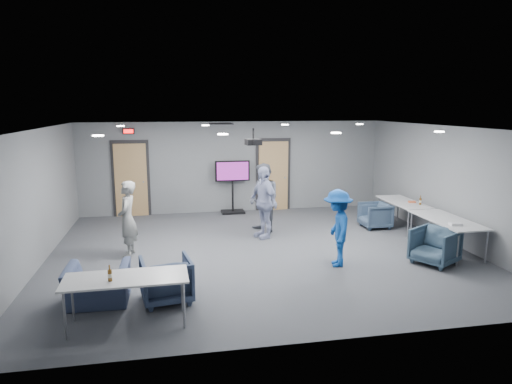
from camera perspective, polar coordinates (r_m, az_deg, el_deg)
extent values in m
plane|color=#383A3F|center=(10.14, 0.50, -7.40)|extent=(9.00, 9.00, 0.00)
plane|color=white|center=(9.65, 0.52, 8.03)|extent=(9.00, 9.00, 0.00)
cube|color=slate|center=(13.70, -2.78, 3.14)|extent=(9.00, 0.02, 2.70)
cube|color=slate|center=(6.04, 8.02, -6.74)|extent=(9.00, 0.02, 2.70)
cube|color=slate|center=(9.97, -25.77, -0.78)|extent=(0.02, 8.00, 2.70)
cube|color=slate|center=(11.55, 22.97, 0.88)|extent=(0.02, 8.00, 2.70)
cube|color=black|center=(13.62, -15.35, 1.58)|extent=(1.06, 0.06, 2.24)
cube|color=#A68750|center=(13.59, -15.35, 1.43)|extent=(0.90, 0.05, 2.10)
cylinder|color=gray|center=(13.52, -13.88, 1.24)|extent=(0.04, 0.10, 0.04)
cube|color=black|center=(13.93, 2.15, 2.15)|extent=(1.06, 0.06, 2.24)
cube|color=#A68750|center=(13.89, 2.18, 2.00)|extent=(0.90, 0.05, 2.10)
cylinder|color=gray|center=(13.93, 3.63, 1.81)|extent=(0.04, 0.10, 0.04)
cube|color=black|center=(13.45, -15.65, 7.33)|extent=(0.32, 0.06, 0.16)
cube|color=#FF0C0C|center=(13.41, -15.66, 7.32)|extent=(0.26, 0.02, 0.11)
cube|color=black|center=(12.34, -4.37, 8.51)|extent=(0.60, 0.60, 0.03)
cylinder|color=white|center=(7.74, -19.14, 6.67)|extent=(0.18, 0.18, 0.02)
cylinder|color=white|center=(11.31, -16.58, 7.91)|extent=(0.18, 0.18, 0.02)
cylinder|color=white|center=(7.71, -4.18, 7.21)|extent=(0.18, 0.18, 0.02)
cylinder|color=white|center=(11.29, -6.33, 8.28)|extent=(0.18, 0.18, 0.02)
cylinder|color=white|center=(8.19, 9.97, 7.28)|extent=(0.18, 0.18, 0.02)
cylinder|color=white|center=(11.62, 3.65, 8.39)|extent=(0.18, 0.18, 0.02)
cylinder|color=white|center=(9.09, 21.94, 7.00)|extent=(0.18, 0.18, 0.02)
cylinder|color=white|center=(12.28, 12.82, 8.27)|extent=(0.18, 0.18, 0.02)
imported|color=gray|center=(10.00, -15.77, -3.26)|extent=(0.45, 0.63, 1.62)
imported|color=#4E525D|center=(11.42, 0.99, -0.80)|extent=(0.95, 1.05, 1.75)
imported|color=#9AA2C6|center=(10.97, 0.95, -1.29)|extent=(0.77, 1.11, 1.74)
imported|color=navy|center=(9.20, 10.14, -4.46)|extent=(0.78, 1.10, 1.54)
imported|color=#35465B|center=(12.35, 14.64, -2.85)|extent=(0.73, 0.71, 0.66)
imported|color=#324657|center=(9.94, 21.44, -6.33)|extent=(1.09, 1.08, 0.73)
imported|color=#344059|center=(7.71, -11.15, -10.68)|extent=(0.90, 0.92, 0.73)
imported|color=#3A4564|center=(7.91, -19.14, -10.91)|extent=(1.00, 0.88, 0.64)
cube|color=silver|center=(12.35, 17.95, -1.20)|extent=(0.73, 1.74, 0.03)
cylinder|color=gray|center=(12.98, 15.10, -2.13)|extent=(0.04, 0.04, 0.70)
cylinder|color=gray|center=(11.62, 18.49, -3.81)|extent=(0.04, 0.04, 0.70)
cylinder|color=gray|center=(13.24, 17.31, -2.00)|extent=(0.04, 0.04, 0.70)
cylinder|color=gray|center=(11.90, 20.87, -3.62)|extent=(0.04, 0.04, 0.70)
cube|color=silver|center=(10.77, 22.78, -3.22)|extent=(0.81, 1.94, 0.03)
cylinder|color=gray|center=(11.42, 18.84, -4.08)|extent=(0.04, 0.04, 0.70)
cylinder|color=gray|center=(9.97, 23.88, -6.55)|extent=(0.04, 0.04, 0.70)
cylinder|color=gray|center=(11.75, 21.60, -3.86)|extent=(0.04, 0.04, 0.70)
cylinder|color=gray|center=(10.35, 26.85, -6.19)|extent=(0.04, 0.04, 0.70)
cube|color=silver|center=(6.93, -15.95, -10.32)|extent=(1.78, 0.77, 0.03)
cylinder|color=gray|center=(7.31, -9.25, -11.97)|extent=(0.04, 0.04, 0.70)
cylinder|color=gray|center=(7.43, -21.97, -12.27)|extent=(0.04, 0.04, 0.70)
cylinder|color=gray|center=(6.79, -8.99, -13.81)|extent=(0.04, 0.04, 0.70)
cylinder|color=gray|center=(6.91, -22.78, -14.09)|extent=(0.04, 0.04, 0.70)
cylinder|color=#5B380F|center=(6.81, -17.79, -9.92)|extent=(0.06, 0.06, 0.16)
cylinder|color=#5B380F|center=(6.77, -17.85, -8.98)|extent=(0.02, 0.02, 0.07)
cylinder|color=beige|center=(6.81, -17.79, -9.92)|extent=(0.06, 0.06, 0.05)
cylinder|color=#5B380F|center=(12.07, 19.86, -1.12)|extent=(0.06, 0.06, 0.16)
cylinder|color=#5B380F|center=(12.05, 19.89, -0.58)|extent=(0.02, 0.02, 0.07)
cylinder|color=beige|center=(12.07, 19.86, -1.12)|extent=(0.06, 0.06, 0.05)
cube|color=#BD542F|center=(12.27, 18.92, -1.17)|extent=(0.20, 0.16, 0.04)
cube|color=silver|center=(10.29, 23.66, -3.68)|extent=(0.25, 0.18, 0.05)
cube|color=black|center=(13.68, -2.91, -2.49)|extent=(0.68, 0.49, 0.06)
cylinder|color=black|center=(13.56, -2.94, 0.00)|extent=(0.06, 0.06, 1.17)
cube|color=black|center=(13.45, -2.96, 2.65)|extent=(1.03, 0.07, 0.61)
cube|color=#7E1C7F|center=(13.41, -2.93, 2.62)|extent=(0.93, 0.01, 0.53)
cylinder|color=black|center=(9.69, -0.34, 7.33)|extent=(0.04, 0.04, 0.22)
cube|color=black|center=(9.70, -0.34, 6.27)|extent=(0.34, 0.30, 0.13)
cylinder|color=black|center=(9.56, -0.18, 6.20)|extent=(0.08, 0.06, 0.08)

